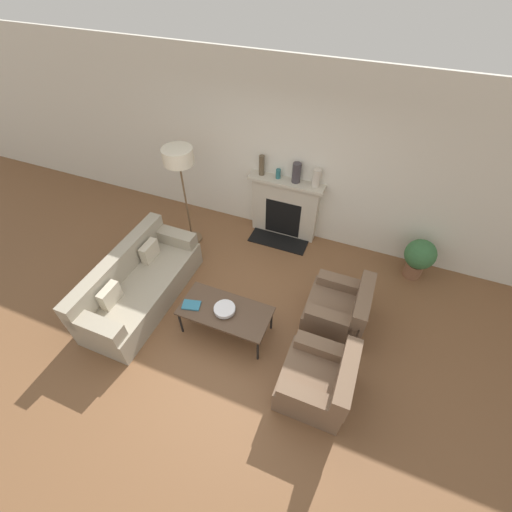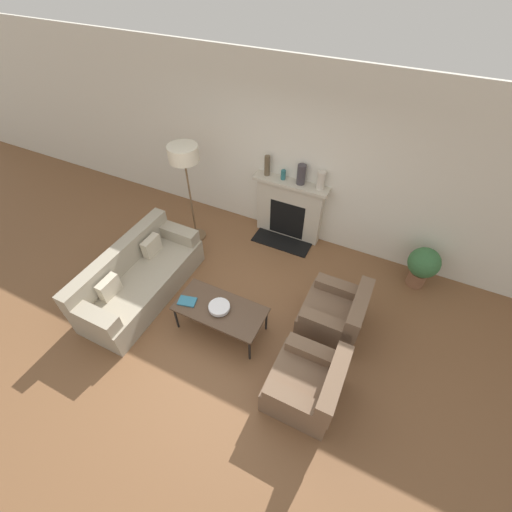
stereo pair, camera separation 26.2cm
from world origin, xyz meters
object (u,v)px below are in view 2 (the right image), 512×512
object	(u,v)px
couch	(139,278)
book	(187,301)
floor_lamp	(184,161)
mantel_vase_right	(321,180)
armchair_far	(335,314)
bowl	(219,307)
mantel_vase_center_right	(301,174)
coffee_table	(220,310)
potted_plant	(423,265)
armchair_near	(308,385)
mantel_vase_left	(267,166)
fireplace	(289,210)
mantel_vase_center_left	(283,175)

from	to	relation	value
couch	book	bearing A→B (deg)	-98.02
floor_lamp	mantel_vase_right	bearing A→B (deg)	22.44
armchair_far	mantel_vase_right	distance (m)	2.05
bowl	floor_lamp	world-z (taller)	floor_lamp
bowl	couch	bearing A→B (deg)	177.90
bowl	mantel_vase_center_right	bearing A→B (deg)	84.94
couch	mantel_vase_center_right	distance (m)	2.94
book	mantel_vase_center_right	distance (m)	2.61
coffee_table	mantel_vase_center_right	bearing A→B (deg)	84.85
couch	book	size ratio (longest dim) A/B	7.66
potted_plant	book	bearing A→B (deg)	-142.24
coffee_table	bowl	distance (m)	0.08
armchair_far	bowl	world-z (taller)	armchair_far
bowl	coffee_table	bearing A→B (deg)	101.00
coffee_table	potted_plant	world-z (taller)	potted_plant
armchair_far	mantel_vase_center_right	world-z (taller)	mantel_vase_center_right
book	floor_lamp	bearing A→B (deg)	106.91
armchair_near	mantel_vase_left	xyz separation A→B (m)	(-1.77, 2.69, 0.99)
couch	mantel_vase_right	bearing A→B (deg)	-40.90
fireplace	book	distance (m)	2.43
mantel_vase_center_right	potted_plant	distance (m)	2.30
bowl	mantel_vase_left	world-z (taller)	mantel_vase_left
mantel_vase_center_left	potted_plant	size ratio (longest dim) A/B	0.22
book	mantel_vase_center_right	bearing A→B (deg)	60.82
mantel_vase_center_right	potted_plant	xyz separation A→B (m)	(2.12, -0.24, -0.86)
armchair_far	fireplace	bearing A→B (deg)	-139.87
armchair_far	mantel_vase_left	distance (m)	2.58
book	potted_plant	bearing A→B (deg)	23.91
book	mantel_vase_center_left	size ratio (longest dim) A/B	1.70
mantel_vase_left	coffee_table	bearing A→B (deg)	-80.58
fireplace	mantel_vase_right	bearing A→B (deg)	1.79
bowl	fireplace	bearing A→B (deg)	88.54
book	mantel_vase_left	xyz separation A→B (m)	(0.07, 2.39, 0.81)
armchair_near	mantel_vase_center_right	world-z (taller)	mantel_vase_center_right
floor_lamp	mantel_vase_center_right	size ratio (longest dim) A/B	5.37
mantel_vase_right	mantel_vase_left	bearing A→B (deg)	180.00
couch	mantel_vase_left	xyz separation A→B (m)	(1.04, 2.25, 0.97)
armchair_far	mantel_vase_right	xyz separation A→B (m)	(-0.86, 1.59, 0.97)
armchair_far	book	xyz separation A→B (m)	(-1.84, -0.80, 0.18)
armchair_near	coffee_table	xyz separation A→B (m)	(-1.39, 0.39, 0.13)
mantel_vase_right	coffee_table	bearing A→B (deg)	-103.01
book	mantel_vase_center_left	distance (m)	2.52
armchair_near	floor_lamp	xyz separation A→B (m)	(-2.79, 1.89, 1.23)
fireplace	armchair_far	world-z (taller)	fireplace
fireplace	book	bearing A→B (deg)	-102.10
book	bowl	bearing A→B (deg)	-3.18
armchair_near	mantel_vase_center_right	distance (m)	3.10
couch	coffee_table	world-z (taller)	couch
mantel_vase_left	potted_plant	world-z (taller)	mantel_vase_left
mantel_vase_center_left	coffee_table	bearing A→B (deg)	-87.68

